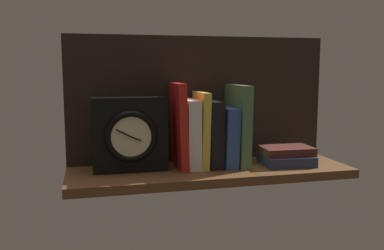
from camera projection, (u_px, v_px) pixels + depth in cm
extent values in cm
cube|color=brown|center=(211.00, 172.00, 121.28)|extent=(81.05, 24.54, 2.50)
cube|color=black|center=(200.00, 99.00, 129.75)|extent=(81.05, 1.20, 38.34)
cube|color=red|center=(179.00, 126.00, 120.07)|extent=(3.12, 14.22, 24.55)
cube|color=silver|center=(190.00, 134.00, 121.18)|extent=(3.85, 13.20, 19.78)
cube|color=gold|center=(201.00, 130.00, 121.83)|extent=(2.67, 13.31, 21.86)
cube|color=black|center=(212.00, 134.00, 122.83)|extent=(4.06, 12.91, 19.27)
cube|color=#2D4C8E|center=(225.00, 136.00, 123.97)|extent=(4.26, 15.06, 17.39)
cube|color=#476B44|center=(237.00, 125.00, 124.43)|extent=(3.35, 16.50, 23.80)
cube|color=black|center=(130.00, 134.00, 116.60)|extent=(20.74, 5.94, 20.74)
torus|color=black|center=(131.00, 137.00, 113.38)|extent=(14.29, 1.75, 14.29)
cylinder|color=beige|center=(131.00, 137.00, 113.38)|extent=(11.53, 0.60, 11.53)
cube|color=black|center=(136.00, 139.00, 113.29)|extent=(2.71, 0.30, 1.38)
cube|color=black|center=(124.00, 133.00, 112.28)|extent=(4.11, 0.30, 2.40)
torus|color=black|center=(130.00, 107.00, 112.67)|extent=(2.44, 0.44, 2.44)
cube|color=#232D4C|center=(286.00, 159.00, 125.57)|extent=(15.22, 13.62, 3.01)
cube|color=#471E19|center=(286.00, 151.00, 125.23)|extent=(15.40, 10.85, 2.37)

